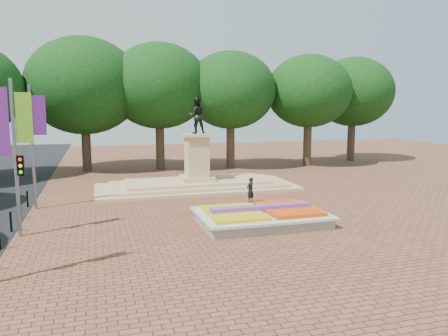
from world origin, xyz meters
name	(u,v)px	position (x,y,z in m)	size (l,w,h in m)	color
ground	(230,215)	(0.00, 0.00, 0.00)	(90.00, 90.00, 0.00)	brown
flower_bed	(262,216)	(1.03, -2.00, 0.38)	(6.30, 4.30, 0.91)	gray
monument	(197,176)	(0.00, 8.00, 0.88)	(14.00, 6.00, 6.40)	tan
tree_row_back	(197,97)	(2.33, 18.00, 6.67)	(44.80, 8.80, 10.43)	#3D2D21
banner_poles	(17,151)	(-10.08, -1.31, 3.88)	(0.88, 11.17, 7.00)	slate
bollard_row	(5,229)	(-10.70, -1.50, 0.53)	(0.12, 13.12, 0.98)	black
pedestrian	(250,190)	(2.11, 2.69, 0.77)	(0.56, 0.37, 1.53)	black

